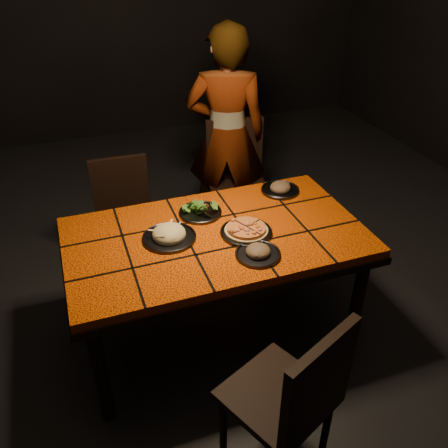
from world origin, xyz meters
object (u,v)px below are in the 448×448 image
object	(u,v)px
dining_table	(216,245)
chair_far_right	(237,175)
diner	(226,137)
plate_pasta	(169,235)
plate_pizza	(246,231)
chair_far_left	(125,212)
chair_near	(294,396)

from	to	relation	value
dining_table	chair_far_right	distance (m)	1.10
diner	plate_pasta	size ratio (longest dim) A/B	5.67
plate_pizza	chair_far_left	bearing A→B (deg)	121.08
dining_table	plate_pizza	xyz separation A→B (m)	(0.15, -0.06, 0.10)
dining_table	chair_near	xyz separation A→B (m)	(0.02, -0.93, -0.15)
chair_far_left	diner	size ratio (longest dim) A/B	0.52
chair_near	plate_pasta	world-z (taller)	chair_near
dining_table	diner	world-z (taller)	diner
chair_far_left	chair_far_right	world-z (taller)	chair_far_right
chair_near	diner	size ratio (longest dim) A/B	0.56
chair_far_right	plate_pizza	distance (m)	1.11
chair_far_right	diner	bearing A→B (deg)	115.61
dining_table	plate_pizza	world-z (taller)	plate_pizza
diner	plate_pasta	bearing A→B (deg)	77.55
chair_near	plate_pizza	bearing A→B (deg)	-122.72
dining_table	chair_near	distance (m)	0.94
diner	chair_far_right	bearing A→B (deg)	128.93
chair_near	chair_far_left	distance (m)	1.80
dining_table	plate_pasta	xyz separation A→B (m)	(-0.25, 0.03, 0.10)
chair_near	plate_pasta	distance (m)	1.03
chair_near	diner	bearing A→B (deg)	-126.34
chair_far_right	diner	size ratio (longest dim) A/B	0.58
dining_table	chair_far_right	size ratio (longest dim) A/B	1.70
chair_far_left	plate_pasta	distance (m)	0.86
dining_table	chair_near	world-z (taller)	chair_near
chair_far_left	plate_pasta	world-z (taller)	chair_far_left
chair_far_right	plate_pizza	size ratio (longest dim) A/B	3.10
chair_far_left	plate_pizza	size ratio (longest dim) A/B	2.77
chair_far_right	diner	distance (m)	0.30
diner	dining_table	bearing A→B (deg)	88.47
chair_far_right	plate_pasta	bearing A→B (deg)	-120.76
diner	plate_pasta	xyz separation A→B (m)	(-0.71, -1.07, -0.04)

